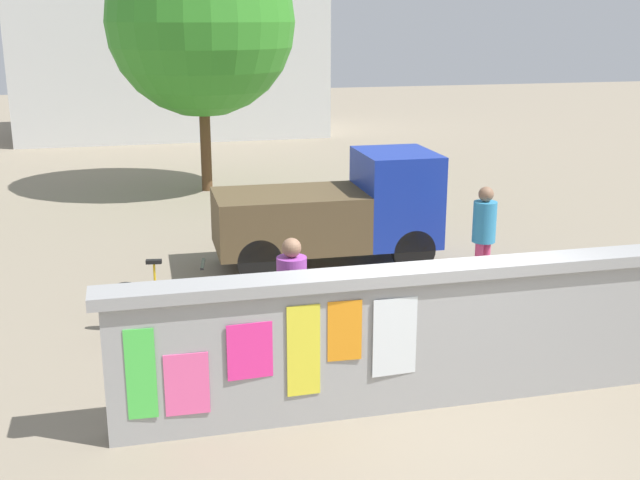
{
  "coord_description": "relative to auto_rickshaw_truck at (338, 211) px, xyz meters",
  "views": [
    {
      "loc": [
        -3.02,
        -7.16,
        3.97
      ],
      "look_at": [
        -0.56,
        2.78,
        1.08
      ],
      "focal_mm": 44.45,
      "sensor_mm": 36.0,
      "label": 1
    }
  ],
  "objects": [
    {
      "name": "person_bystander",
      "position": [
        -1.6,
        -3.94,
        0.09
      ],
      "size": [
        0.43,
        0.43,
        1.62
      ],
      "color": "#3F994C",
      "rests_on": "ground"
    },
    {
      "name": "tree_roadside",
      "position": [
        -1.48,
        6.38,
        2.96
      ],
      "size": [
        4.25,
        4.25,
        5.99
      ],
      "color": "brown",
      "rests_on": "ground"
    },
    {
      "name": "building_background",
      "position": [
        -1.6,
        16.04,
        3.13
      ],
      "size": [
        10.5,
        4.66,
        8.01
      ],
      "color": "silver",
      "rests_on": "ground"
    },
    {
      "name": "motorcycle",
      "position": [
        0.35,
        -3.25,
        -0.44
      ],
      "size": [
        1.9,
        0.56,
        0.87
      ],
      "color": "black",
      "rests_on": "ground"
    },
    {
      "name": "bicycle_near",
      "position": [
        -2.9,
        -2.22,
        -0.54
      ],
      "size": [
        1.7,
        0.45,
        0.95
      ],
      "color": "black",
      "rests_on": "ground"
    },
    {
      "name": "auto_rickshaw_truck",
      "position": [
        0.0,
        0.0,
        0.0
      ],
      "size": [
        3.63,
        1.57,
        1.85
      ],
      "color": "black",
      "rests_on": "ground"
    },
    {
      "name": "person_walking",
      "position": [
        1.69,
        -1.93,
        0.09
      ],
      "size": [
        0.46,
        0.46,
        1.62
      ],
      "color": "#D83F72",
      "rests_on": "ground"
    },
    {
      "name": "ground",
      "position": [
        -0.29,
        3.0,
        -0.9
      ],
      "size": [
        60.0,
        60.0,
        0.0
      ],
      "primitive_type": "plane",
      "color": "gray"
    },
    {
      "name": "poster_wall",
      "position": [
        -0.3,
        -5.0,
        -0.11
      ],
      "size": [
        6.91,
        0.42,
        1.53
      ],
      "color": "#9C9C9C",
      "rests_on": "ground"
    }
  ]
}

